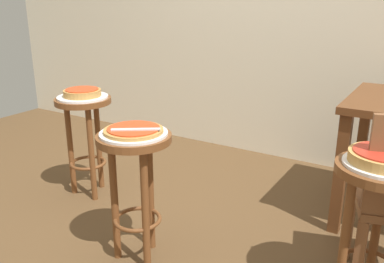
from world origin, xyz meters
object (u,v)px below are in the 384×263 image
object	(u,v)px
serving_plate_foreground	(134,133)
serving_plate_middle	(384,164)
serving_plate_leftside	(83,97)
stool_middle	(377,209)
stool_foreground	(135,171)
pizza_leftside	(82,93)
stool_leftside	(85,125)
pizza_foreground	(134,130)
pizza_server_knife	(136,129)

from	to	relation	value
serving_plate_foreground	serving_plate_middle	size ratio (longest dim) A/B	1.05
serving_plate_middle	serving_plate_leftside	world-z (taller)	same
stool_middle	stool_foreground	bearing A→B (deg)	-168.94
stool_middle	serving_plate_middle	size ratio (longest dim) A/B	2.19
stool_foreground	pizza_leftside	bearing A→B (deg)	151.47
serving_plate_foreground	stool_leftside	size ratio (longest dim) A/B	0.48
stool_middle	serving_plate_middle	bearing A→B (deg)	-90.00
serving_plate_foreground	pizza_foreground	xyz separation A→B (m)	(0.00, 0.00, 0.02)
serving_plate_foreground	serving_plate_leftside	xyz separation A→B (m)	(-0.73, 0.40, 0.00)
serving_plate_foreground	serving_plate_middle	bearing A→B (deg)	11.06
serving_plate_middle	pizza_server_knife	bearing A→B (deg)	-167.52
pizza_leftside	pizza_server_knife	size ratio (longest dim) A/B	1.05
serving_plate_leftside	serving_plate_middle	bearing A→B (deg)	-6.39
stool_foreground	pizza_server_knife	xyz separation A→B (m)	(0.03, -0.02, 0.21)
serving_plate_foreground	pizza_foreground	size ratio (longest dim) A/B	1.15
serving_plate_middle	stool_leftside	size ratio (longest dim) A/B	0.46
stool_foreground	pizza_leftside	distance (m)	0.86
serving_plate_foreground	stool_leftside	xyz separation A→B (m)	(-0.73, 0.40, -0.18)
stool_middle	serving_plate_leftside	xyz separation A→B (m)	(-1.76, 0.20, 0.18)
serving_plate_foreground	stool_middle	bearing A→B (deg)	11.06
stool_middle	pizza_leftside	xyz separation A→B (m)	(-1.76, 0.20, 0.21)
serving_plate_middle	pizza_leftside	size ratio (longest dim) A/B	1.30
pizza_foreground	serving_plate_leftside	world-z (taller)	pizza_foreground
stool_middle	serving_plate_leftside	size ratio (longest dim) A/B	2.08
pizza_foreground	pizza_server_knife	size ratio (longest dim) A/B	1.24
stool_leftside	serving_plate_leftside	bearing A→B (deg)	0.00
pizza_foreground	serving_plate_middle	bearing A→B (deg)	11.06
stool_foreground	stool_leftside	size ratio (longest dim) A/B	1.00
stool_foreground	stool_middle	size ratio (longest dim) A/B	1.00
stool_middle	pizza_server_knife	bearing A→B (deg)	-167.52
serving_plate_foreground	pizza_server_knife	world-z (taller)	pizza_server_knife
stool_foreground	serving_plate_leftside	bearing A→B (deg)	151.47
stool_foreground	stool_leftside	bearing A→B (deg)	151.47
stool_foreground	serving_plate_leftside	world-z (taller)	serving_plate_leftside
stool_foreground	pizza_foreground	xyz separation A→B (m)	(0.00, 0.00, 0.20)
stool_leftside	serving_plate_foreground	bearing A→B (deg)	-28.53
serving_plate_middle	serving_plate_leftside	bearing A→B (deg)	173.61
serving_plate_middle	stool_leftside	world-z (taller)	serving_plate_middle
serving_plate_middle	serving_plate_leftside	size ratio (longest dim) A/B	0.95
stool_foreground	serving_plate_foreground	world-z (taller)	serving_plate_foreground
pizza_foreground	stool_leftside	bearing A→B (deg)	151.47
serving_plate_middle	pizza_leftside	xyz separation A→B (m)	(-1.76, 0.20, 0.03)
stool_middle	stool_leftside	xyz separation A→B (m)	(-1.76, 0.20, 0.00)
stool_middle	stool_leftside	distance (m)	1.77
serving_plate_leftside	pizza_server_knife	world-z (taller)	pizza_server_knife
serving_plate_leftside	pizza_server_knife	distance (m)	0.87
stool_leftside	serving_plate_leftside	world-z (taller)	serving_plate_leftside
serving_plate_middle	stool_foreground	bearing A→B (deg)	-168.94
stool_foreground	pizza_leftside	world-z (taller)	pizza_leftside
stool_foreground	pizza_server_knife	world-z (taller)	pizza_server_knife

